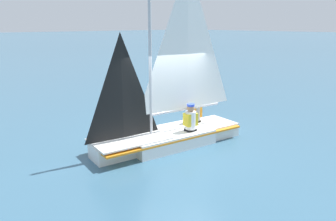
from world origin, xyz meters
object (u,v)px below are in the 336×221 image
object	(u,v)px
sailboat_main	(170,119)
sailor_helm	(190,123)
sailor_crew	(195,115)
buoy_marker	(203,84)

from	to	relation	value
sailboat_main	sailor_helm	world-z (taller)	sailboat_main
sailor_helm	sailor_crew	bearing A→B (deg)	-137.16
buoy_marker	sailor_helm	bearing A→B (deg)	-49.93
sailor_helm	sailor_crew	size ratio (longest dim) A/B	1.00
sailor_crew	buoy_marker	xyz separation A→B (m)	(-5.00, 5.84, -0.42)
sailboat_main	sailor_crew	world-z (taller)	sailboat_main
sailboat_main	sailor_helm	bearing A→B (deg)	147.76
sailor_helm	sailor_crew	xyz separation A→B (m)	(-0.50, 0.71, 0.00)
sailor_helm	sailor_crew	distance (m)	0.86
sailboat_main	sailor_helm	distance (m)	0.59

